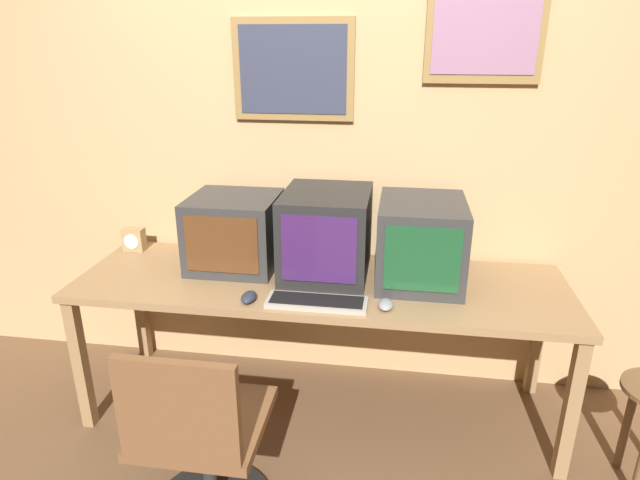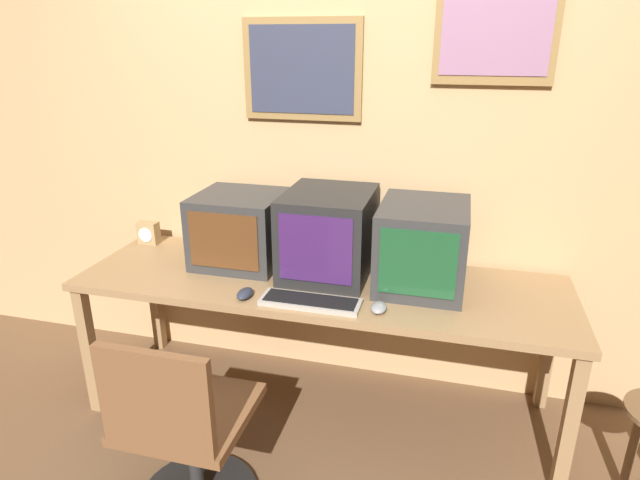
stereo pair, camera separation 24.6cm
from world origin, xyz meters
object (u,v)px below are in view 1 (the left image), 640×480
desk_clock (134,240)px  office_chair (201,447)px  keyboard_main (317,302)px  mouse_near_keyboard (386,305)px  monitor_left (235,232)px  mouse_far_corner (249,297)px  monitor_right (421,241)px  monitor_center (326,233)px

desk_clock → office_chair: size_ratio=0.15×
keyboard_main → mouse_near_keyboard: 0.29m
mouse_near_keyboard → desk_clock: size_ratio=0.82×
desk_clock → mouse_near_keyboard: bearing=-18.9°
monitor_left → desk_clock: (-0.60, 0.11, -0.12)m
mouse_far_corner → office_chair: bearing=-96.7°
mouse_far_corner → desk_clock: (-0.77, 0.49, 0.04)m
monitor_left → desk_clock: size_ratio=3.42×
keyboard_main → monitor_right: bearing=37.5°
mouse_far_corner → office_chair: 0.64m
keyboard_main → mouse_near_keyboard: mouse_near_keyboard is taller
monitor_left → mouse_near_keyboard: monitor_left is taller
mouse_far_corner → mouse_near_keyboard: bearing=2.0°
keyboard_main → office_chair: size_ratio=0.52×
mouse_near_keyboard → monitor_right: bearing=66.2°
desk_clock → office_chair: bearing=-54.3°
monitor_left → office_chair: size_ratio=0.50×
monitor_left → mouse_near_keyboard: (0.76, -0.36, -0.16)m
mouse_far_corner → keyboard_main: bearing=1.7°
monitor_left → monitor_right: bearing=-2.1°
monitor_left → monitor_right: size_ratio=0.87×
monitor_right → mouse_near_keyboard: size_ratio=4.83×
monitor_right → keyboard_main: size_ratio=1.12×
monitor_center → monitor_right: size_ratio=0.98×
monitor_right → mouse_far_corner: 0.83m
mouse_far_corner → desk_clock: desk_clock is taller
keyboard_main → mouse_far_corner: bearing=-178.3°
mouse_near_keyboard → desk_clock: bearing=161.1°
monitor_right → keyboard_main: bearing=-142.5°
desk_clock → mouse_far_corner: bearing=-32.2°
monitor_center → office_chair: bearing=-112.0°
monitor_center → keyboard_main: size_ratio=1.11×
monitor_right → monitor_left: bearing=177.9°
mouse_near_keyboard → monitor_left: bearing=155.0°
desk_clock → office_chair: 1.29m
monitor_right → keyboard_main: (-0.44, -0.33, -0.18)m
monitor_right → desk_clock: (-1.51, 0.14, -0.13)m
monitor_left → monitor_center: size_ratio=0.88×
keyboard_main → desk_clock: (-1.07, 0.48, 0.05)m
monitor_right → desk_clock: 1.52m
monitor_right → desk_clock: size_ratio=3.94×
monitor_center → mouse_far_corner: 0.50m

